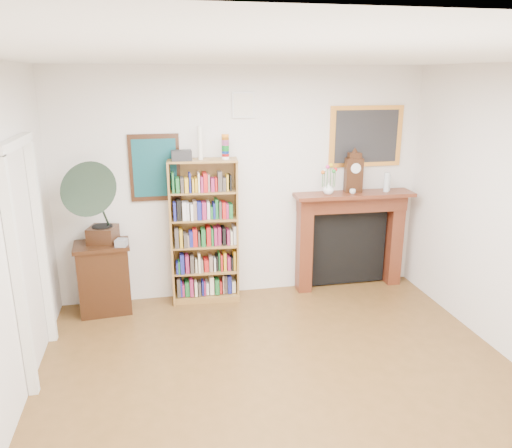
% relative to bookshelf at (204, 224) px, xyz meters
% --- Properties ---
extents(room, '(4.51, 5.01, 2.81)m').
position_rel_bookshelf_xyz_m(room, '(0.51, -2.34, 0.42)').
color(room, brown).
rests_on(room, ground).
extents(door_casing, '(0.08, 1.02, 2.17)m').
position_rel_bookshelf_xyz_m(door_casing, '(-1.70, -1.14, 0.28)').
color(door_casing, white).
rests_on(door_casing, left_wall).
extents(teal_poster, '(0.58, 0.04, 0.78)m').
position_rel_bookshelf_xyz_m(teal_poster, '(-0.54, 0.14, 0.67)').
color(teal_poster, black).
rests_on(teal_poster, back_wall).
extents(small_picture, '(0.26, 0.04, 0.30)m').
position_rel_bookshelf_xyz_m(small_picture, '(0.51, 0.14, 1.37)').
color(small_picture, white).
rests_on(small_picture, back_wall).
extents(gilt_painting, '(0.95, 0.04, 0.75)m').
position_rel_bookshelf_xyz_m(gilt_painting, '(2.06, 0.14, 0.97)').
color(gilt_painting, gold).
rests_on(gilt_painting, back_wall).
extents(bookshelf, '(0.83, 0.35, 2.02)m').
position_rel_bookshelf_xyz_m(bookshelf, '(0.00, 0.00, 0.00)').
color(bookshelf, brown).
rests_on(bookshelf, floor).
extents(side_cabinet, '(0.65, 0.49, 0.84)m').
position_rel_bookshelf_xyz_m(side_cabinet, '(-1.19, -0.08, -0.56)').
color(side_cabinet, black).
rests_on(side_cabinet, floor).
extents(fireplace, '(1.52, 0.41, 1.27)m').
position_rel_bookshelf_xyz_m(fireplace, '(1.88, 0.05, -0.22)').
color(fireplace, '#4C1B11').
rests_on(fireplace, floor).
extents(gramophone, '(0.76, 0.87, 0.98)m').
position_rel_bookshelf_xyz_m(gramophone, '(-1.17, -0.19, 0.41)').
color(gramophone, black).
rests_on(gramophone, side_cabinet).
extents(cd_stack, '(0.15, 0.15, 0.08)m').
position_rel_bookshelf_xyz_m(cd_stack, '(-0.96, -0.21, -0.10)').
color(cd_stack, '#A6A7B2').
rests_on(cd_stack, side_cabinet).
extents(mantel_clock, '(0.22, 0.14, 0.49)m').
position_rel_bookshelf_xyz_m(mantel_clock, '(1.88, 0.04, 0.53)').
color(mantel_clock, black).
rests_on(mantel_clock, fireplace).
extents(flower_vase, '(0.17, 0.17, 0.14)m').
position_rel_bookshelf_xyz_m(flower_vase, '(1.53, -0.02, 0.37)').
color(flower_vase, white).
rests_on(flower_vase, fireplace).
extents(teacup, '(0.10, 0.10, 0.06)m').
position_rel_bookshelf_xyz_m(teacup, '(1.83, -0.06, 0.33)').
color(teacup, silver).
rests_on(teacup, fireplace).
extents(bottle_left, '(0.07, 0.07, 0.24)m').
position_rel_bookshelf_xyz_m(bottle_left, '(2.30, -0.03, 0.42)').
color(bottle_left, silver).
rests_on(bottle_left, fireplace).
extents(bottle_right, '(0.06, 0.06, 0.20)m').
position_rel_bookshelf_xyz_m(bottle_right, '(2.34, 0.02, 0.40)').
color(bottle_right, silver).
rests_on(bottle_right, fireplace).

